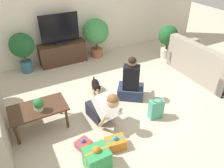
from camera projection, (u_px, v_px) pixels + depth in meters
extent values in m
plane|color=beige|center=(120.00, 107.00, 4.29)|extent=(16.00, 16.00, 0.00)
cube|color=silver|center=(70.00, 9.00, 5.54)|extent=(8.40, 0.06, 2.60)
cube|color=gray|center=(205.00, 67.00, 5.25)|extent=(0.90, 1.75, 0.40)
cube|color=gray|center=(199.00, 55.00, 4.89)|extent=(0.20, 1.75, 0.42)
cube|color=gray|center=(183.00, 52.00, 5.79)|extent=(0.90, 0.16, 0.58)
cube|color=red|center=(214.00, 60.00, 4.79)|extent=(0.18, 0.34, 0.32)
cube|color=#EACC4C|center=(196.00, 51.00, 5.20)|extent=(0.18, 0.34, 0.32)
cube|color=#472D1E|center=(38.00, 108.00, 3.60)|extent=(0.93, 0.53, 0.03)
cylinder|color=#472D1E|center=(17.00, 135.00, 3.40)|extent=(0.04, 0.04, 0.41)
cylinder|color=#472D1E|center=(67.00, 118.00, 3.72)|extent=(0.04, 0.04, 0.41)
cylinder|color=#472D1E|center=(13.00, 119.00, 3.71)|extent=(0.04, 0.04, 0.41)
cylinder|color=#472D1E|center=(60.00, 105.00, 4.03)|extent=(0.04, 0.04, 0.41)
cube|color=#472D1E|center=(63.00, 53.00, 5.75)|extent=(1.21, 0.39, 0.55)
cube|color=black|center=(61.00, 42.00, 5.58)|extent=(0.34, 0.20, 0.05)
cube|color=black|center=(60.00, 28.00, 5.38)|extent=(0.97, 0.03, 0.71)
cylinder|color=beige|center=(166.00, 53.00, 6.12)|extent=(0.30, 0.30, 0.26)
cylinder|color=brown|center=(167.00, 46.00, 6.01)|extent=(0.05, 0.05, 0.16)
sphere|color=#1E5628|center=(168.00, 35.00, 5.84)|extent=(0.53, 0.53, 0.53)
cylinder|color=#A36042|center=(97.00, 52.00, 6.17)|extent=(0.32, 0.32, 0.23)
cylinder|color=brown|center=(97.00, 45.00, 6.05)|extent=(0.06, 0.06, 0.20)
sphere|color=#3D8E47|center=(96.00, 31.00, 5.83)|extent=(0.68, 0.68, 0.68)
cylinder|color=#336B84|center=(27.00, 66.00, 5.41)|extent=(0.27, 0.27, 0.29)
cylinder|color=brown|center=(25.00, 58.00, 5.29)|extent=(0.05, 0.05, 0.17)
sphere|color=#1E5628|center=(22.00, 45.00, 5.11)|extent=(0.58, 0.58, 0.58)
cube|color=#23232D|center=(98.00, 111.00, 3.98)|extent=(0.35, 0.48, 0.28)
cube|color=white|center=(107.00, 106.00, 3.64)|extent=(0.39, 0.52, 0.45)
sphere|color=tan|center=(113.00, 102.00, 3.41)|extent=(0.21, 0.21, 0.21)
sphere|color=brown|center=(113.00, 100.00, 3.39)|extent=(0.19, 0.19, 0.19)
cylinder|color=tan|center=(103.00, 121.00, 3.59)|extent=(0.10, 0.26, 0.38)
cylinder|color=tan|center=(117.00, 114.00, 3.74)|extent=(0.10, 0.26, 0.38)
cube|color=#283351|center=(131.00, 92.00, 4.53)|extent=(0.66, 0.63, 0.24)
cube|color=black|center=(131.00, 78.00, 4.28)|extent=(0.38, 0.35, 0.51)
sphere|color=#8E6647|center=(132.00, 62.00, 4.11)|extent=(0.18, 0.18, 0.18)
sphere|color=black|center=(132.00, 61.00, 4.08)|extent=(0.16, 0.16, 0.16)
cylinder|color=#8E6647|center=(138.00, 76.00, 4.48)|extent=(0.20, 0.24, 0.06)
cylinder|color=#8E6647|center=(126.00, 75.00, 4.51)|extent=(0.20, 0.24, 0.06)
ellipsoid|color=black|center=(95.00, 84.00, 4.64)|extent=(0.24, 0.38, 0.18)
sphere|color=black|center=(97.00, 88.00, 4.44)|extent=(0.15, 0.15, 0.15)
sphere|color=olive|center=(98.00, 90.00, 4.40)|extent=(0.07, 0.07, 0.07)
cylinder|color=black|center=(94.00, 78.00, 4.78)|extent=(0.05, 0.11, 0.11)
cylinder|color=olive|center=(94.00, 93.00, 4.61)|extent=(0.04, 0.04, 0.10)
cylinder|color=olive|center=(99.00, 92.00, 4.63)|extent=(0.04, 0.04, 0.10)
cylinder|color=olive|center=(93.00, 87.00, 4.80)|extent=(0.04, 0.04, 0.10)
cylinder|color=olive|center=(97.00, 87.00, 4.82)|extent=(0.04, 0.04, 0.10)
cube|color=red|center=(84.00, 144.00, 3.43)|extent=(0.27, 0.25, 0.11)
cube|color=#3D51BC|center=(84.00, 144.00, 3.43)|extent=(0.22, 0.10, 0.11)
sphere|color=#3D51BC|center=(83.00, 141.00, 3.39)|extent=(0.07, 0.07, 0.07)
cube|color=orange|center=(115.00, 143.00, 3.41)|extent=(0.34, 0.25, 0.17)
cube|color=teal|center=(115.00, 143.00, 3.41)|extent=(0.31, 0.07, 0.17)
sphere|color=teal|center=(116.00, 138.00, 3.36)|extent=(0.07, 0.07, 0.07)
cube|color=#2D934C|center=(97.00, 159.00, 3.05)|extent=(0.34, 0.30, 0.36)
cube|color=orange|center=(97.00, 159.00, 3.05)|extent=(0.34, 0.03, 0.36)
sphere|color=orange|center=(96.00, 150.00, 2.93)|extent=(0.11, 0.11, 0.11)
cube|color=#4CA384|center=(156.00, 109.00, 3.95)|extent=(0.27, 0.17, 0.37)
torus|color=#4C3823|center=(157.00, 100.00, 3.84)|extent=(0.18, 0.18, 0.01)
cylinder|color=silver|center=(36.00, 108.00, 3.52)|extent=(0.08, 0.08, 0.09)
torus|color=silver|center=(40.00, 106.00, 3.54)|extent=(0.06, 0.01, 0.06)
cylinder|color=beige|center=(40.00, 108.00, 3.52)|extent=(0.11, 0.11, 0.07)
sphere|color=#286B33|center=(38.00, 103.00, 3.46)|extent=(0.17, 0.17, 0.17)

